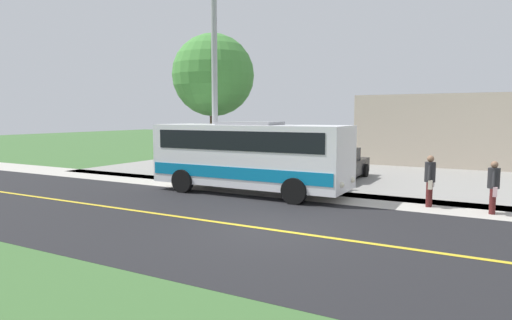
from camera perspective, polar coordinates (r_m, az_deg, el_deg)
ground_plane at (r=11.49m, az=1.72°, el=-9.12°), size 120.00×120.00×0.00m
road_surface at (r=11.48m, az=1.72°, el=-9.10°), size 8.00×100.00×0.01m
sidewalk at (r=16.19m, az=10.08°, el=-4.78°), size 2.40×100.00×0.01m
parking_lot_surface at (r=22.59m, az=23.21°, el=-2.15°), size 14.00×36.00×0.01m
road_centre_line at (r=11.48m, az=1.72°, el=-9.07°), size 0.16×100.00×0.00m
shuttle_bus_front at (r=16.53m, az=-0.78°, el=0.81°), size 2.56×7.67×2.73m
pedestrian_with_bags at (r=14.96m, az=28.72°, el=-2.98°), size 0.72×0.34×1.60m
pedestrian_waiting at (r=15.25m, az=21.86°, el=-2.35°), size 0.72×0.34×1.68m
street_light_pole at (r=17.92m, az=-5.68°, el=10.62°), size 1.97×0.24×8.11m
parked_car_near at (r=20.56m, az=10.73°, el=-0.60°), size 4.40×2.03×1.45m
tree_curbside at (r=20.98m, az=-5.64°, el=10.95°), size 3.86×3.86×6.79m
commercial_building at (r=31.33m, az=30.17°, el=3.48°), size 10.00×16.68×4.19m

